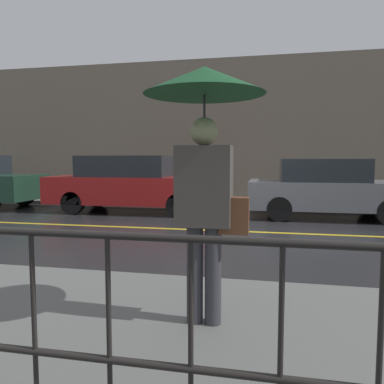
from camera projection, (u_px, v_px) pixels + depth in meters
name	position (u px, v px, depth m)	size (l,w,h in m)	color
ground_plane	(243.00, 232.00, 7.73)	(80.00, 80.00, 0.00)	#262628
sidewalk_near	(199.00, 344.00, 2.89)	(28.00, 2.96, 0.11)	#60605E
sidewalk_far	(252.00, 204.00, 11.99)	(28.00, 1.79, 0.11)	#60605E
lane_marking	(243.00, 231.00, 7.73)	(25.20, 0.12, 0.01)	gold
building_storefront	(254.00, 131.00, 12.80)	(28.00, 0.30, 4.94)	#706656
railing_foreground	(149.00, 321.00, 1.63)	(12.00, 0.04, 1.05)	black
pedestrian	(205.00, 128.00, 3.02)	(0.98, 0.98, 2.11)	#333338
car_red	(132.00, 184.00, 10.58)	(4.77, 1.76, 1.59)	maroon
car_grey	(326.00, 188.00, 9.55)	(3.95, 1.88, 1.50)	slate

